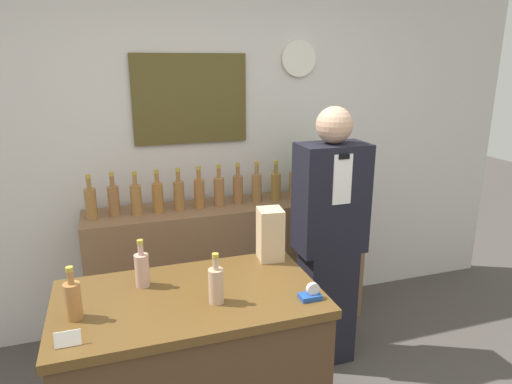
{
  "coord_description": "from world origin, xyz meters",
  "views": [
    {
      "loc": [
        -0.68,
        -1.25,
        1.95
      ],
      "look_at": [
        0.11,
        1.13,
        1.23
      ],
      "focal_mm": 32.0,
      "sensor_mm": 36.0,
      "label": 1
    }
  ],
  "objects_px": {
    "potted_plant": "(323,166)",
    "tape_dispenser": "(311,294)",
    "shopkeeper": "(329,241)",
    "paper_bag": "(270,234)"
  },
  "relations": [
    {
      "from": "shopkeeper",
      "to": "paper_bag",
      "type": "height_order",
      "value": "shopkeeper"
    },
    {
      "from": "potted_plant",
      "to": "paper_bag",
      "type": "xyz_separation_m",
      "value": [
        -0.76,
        -0.94,
        -0.09
      ]
    },
    {
      "from": "paper_bag",
      "to": "tape_dispenser",
      "type": "distance_m",
      "value": 0.46
    },
    {
      "from": "paper_bag",
      "to": "tape_dispenser",
      "type": "xyz_separation_m",
      "value": [
        0.02,
        -0.44,
        -0.11
      ]
    },
    {
      "from": "shopkeeper",
      "to": "tape_dispenser",
      "type": "height_order",
      "value": "shopkeeper"
    },
    {
      "from": "shopkeeper",
      "to": "potted_plant",
      "type": "relative_size",
      "value": 4.16
    },
    {
      "from": "shopkeeper",
      "to": "potted_plant",
      "type": "height_order",
      "value": "shopkeeper"
    },
    {
      "from": "shopkeeper",
      "to": "paper_bag",
      "type": "bearing_deg",
      "value": -143.24
    },
    {
      "from": "shopkeeper",
      "to": "tape_dispenser",
      "type": "distance_m",
      "value": 1.01
    },
    {
      "from": "potted_plant",
      "to": "tape_dispenser",
      "type": "relative_size",
      "value": 4.53
    }
  ]
}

